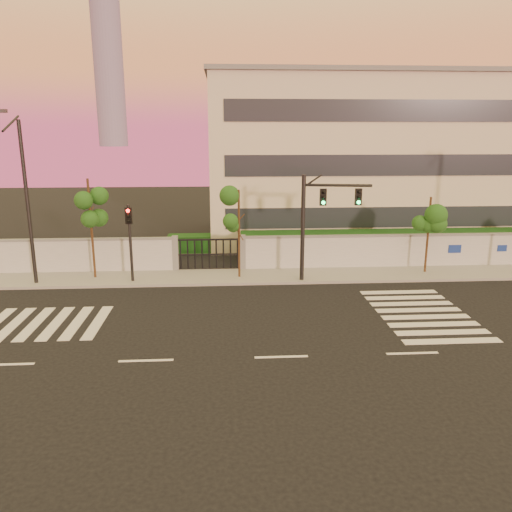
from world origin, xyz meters
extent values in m
plane|color=black|center=(0.00, 0.00, 0.00)|extent=(120.00, 120.00, 0.00)
cube|color=gray|center=(0.00, 10.50, 0.07)|extent=(60.00, 3.00, 0.15)
cube|color=#AAADB1|center=(14.50, 12.00, 1.00)|extent=(31.00, 0.30, 2.00)
cube|color=slate|center=(14.50, 12.00, 2.06)|extent=(31.00, 0.36, 0.12)
cube|color=slate|center=(-5.00, 12.00, 1.10)|extent=(0.35, 0.35, 2.20)
cube|color=slate|center=(-1.00, 12.00, 1.10)|extent=(0.35, 0.35, 2.20)
cube|color=#133810|center=(9.00, 14.50, 0.90)|extent=(20.00, 2.00, 1.80)
cube|color=#133810|center=(-16.00, 14.50, 0.70)|extent=(12.00, 1.80, 1.40)
cube|color=#133810|center=(-3.00, 17.00, 0.60)|extent=(6.00, 1.50, 1.20)
cube|color=beige|center=(9.00, 22.00, 6.00)|extent=(24.00, 12.00, 12.00)
cube|color=#262D38|center=(9.00, 15.98, 2.50)|extent=(22.00, 0.08, 1.40)
cube|color=#262D38|center=(9.00, 15.98, 6.00)|extent=(22.00, 0.08, 1.40)
cube|color=#262D38|center=(9.00, 15.98, 9.50)|extent=(22.00, 0.08, 1.40)
cube|color=slate|center=(9.00, 22.00, 12.10)|extent=(24.40, 12.40, 0.30)
cylinder|color=slate|center=(-65.00, 280.00, 55.00)|extent=(16.00, 16.00, 110.00)
cube|color=silver|center=(-11.30, 4.00, 0.01)|extent=(0.50, 4.00, 0.02)
cube|color=silver|center=(-10.40, 4.00, 0.01)|extent=(0.50, 4.00, 0.02)
cube|color=silver|center=(-9.50, 4.00, 0.01)|extent=(0.50, 4.00, 0.02)
cube|color=silver|center=(-8.60, 4.00, 0.01)|extent=(0.50, 4.00, 0.02)
cube|color=silver|center=(-7.70, 4.00, 0.01)|extent=(0.50, 4.00, 0.02)
cube|color=silver|center=(7.00, 1.00, 0.01)|extent=(4.00, 0.50, 0.02)
cube|color=silver|center=(7.00, 1.90, 0.01)|extent=(4.00, 0.50, 0.02)
cube|color=silver|center=(7.00, 2.80, 0.01)|extent=(4.00, 0.50, 0.02)
cube|color=silver|center=(7.00, 3.70, 0.01)|extent=(4.00, 0.50, 0.02)
cube|color=silver|center=(7.00, 4.60, 0.01)|extent=(4.00, 0.50, 0.02)
cube|color=silver|center=(7.00, 5.50, 0.01)|extent=(4.00, 0.50, 0.02)
cube|color=silver|center=(7.00, 6.40, 0.01)|extent=(4.00, 0.50, 0.02)
cube|color=silver|center=(7.00, 7.30, 0.01)|extent=(4.00, 0.50, 0.02)
cube|color=silver|center=(-10.00, 0.00, 0.01)|extent=(2.00, 0.15, 0.01)
cube|color=silver|center=(-5.00, 0.00, 0.01)|extent=(2.00, 0.15, 0.01)
cube|color=silver|center=(0.00, 0.00, 0.01)|extent=(2.00, 0.15, 0.01)
cube|color=silver|center=(5.00, 0.00, 0.01)|extent=(2.00, 0.15, 0.01)
cylinder|color=#382314|center=(-9.43, 10.65, 2.86)|extent=(0.13, 0.13, 5.71)
sphere|color=#1E4513|center=(-9.43, 10.65, 4.57)|extent=(1.18, 1.18, 1.18)
sphere|color=#1E4513|center=(-9.06, 10.87, 3.71)|extent=(0.90, 0.90, 0.90)
sphere|color=#1E4513|center=(-9.75, 10.49, 4.00)|extent=(0.86, 0.86, 0.86)
cylinder|color=#382314|center=(-1.25, 10.24, 2.54)|extent=(0.13, 0.13, 5.09)
sphere|color=#1E4513|center=(-1.25, 10.24, 4.07)|extent=(1.17, 1.17, 1.17)
sphere|color=#1E4513|center=(-0.88, 10.46, 3.31)|extent=(0.90, 0.90, 0.90)
sphere|color=#1E4513|center=(-1.57, 10.09, 3.56)|extent=(0.85, 0.85, 0.85)
cylinder|color=#382314|center=(9.71, 10.60, 2.28)|extent=(0.13, 0.13, 4.56)
sphere|color=#1E4513|center=(9.71, 10.60, 3.65)|extent=(1.18, 1.18, 1.18)
sphere|color=#1E4513|center=(10.09, 10.82, 2.97)|extent=(0.90, 0.90, 0.90)
sphere|color=#1E4513|center=(9.39, 10.44, 3.19)|extent=(0.86, 0.86, 0.86)
cylinder|color=black|center=(2.20, 9.44, 2.98)|extent=(0.23, 0.23, 5.96)
cylinder|color=black|center=(4.03, 9.44, 5.38)|extent=(3.63, 0.77, 0.15)
cube|color=black|center=(3.26, 9.39, 4.76)|extent=(0.34, 0.17, 0.87)
sphere|color=#0CF259|center=(3.26, 9.28, 4.49)|extent=(0.19, 0.19, 0.19)
cube|color=black|center=(5.18, 9.39, 4.76)|extent=(0.34, 0.17, 0.87)
sphere|color=#0CF259|center=(5.18, 9.28, 4.49)|extent=(0.19, 0.19, 0.19)
cylinder|color=black|center=(-7.18, 9.81, 2.19)|extent=(0.16, 0.16, 4.39)
cube|color=black|center=(-7.18, 9.76, 3.80)|extent=(0.34, 0.18, 0.88)
sphere|color=red|center=(-7.18, 9.65, 4.07)|extent=(0.19, 0.19, 0.19)
cylinder|color=black|center=(-12.40, 9.79, 4.39)|extent=(0.20, 0.20, 8.78)
cylinder|color=black|center=(-12.40, 8.81, 8.56)|extent=(0.11, 2.10, 0.85)
cube|color=#3F3F44|center=(-12.40, 7.82, 9.11)|extent=(0.55, 0.27, 0.16)
camera|label=1|loc=(-2.02, -17.04, 8.18)|focal=35.00mm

